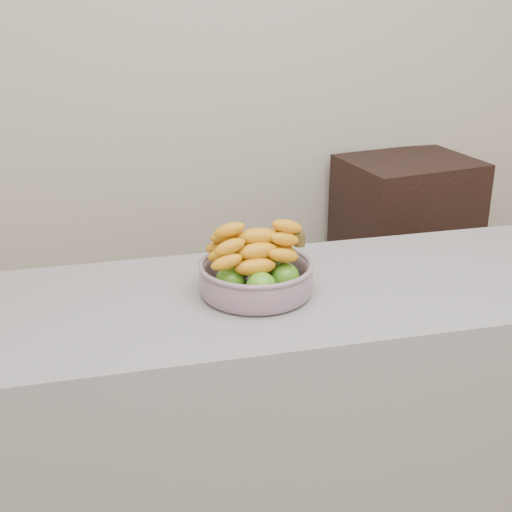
# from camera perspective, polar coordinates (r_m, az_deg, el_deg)

# --- Properties ---
(counter) EXTENTS (2.00, 0.60, 0.90)m
(counter) POSITION_cam_1_polar(r_m,az_deg,el_deg) (2.04, 5.38, -13.97)
(counter) COLOR gray
(counter) RESTS_ON ground
(cabinet) EXTENTS (0.57, 0.49, 0.93)m
(cabinet) POSITION_cam_1_polar(r_m,az_deg,el_deg) (3.13, 11.60, -0.70)
(cabinet) COLOR black
(cabinet) RESTS_ON ground
(fruit_bowl) EXTENTS (0.28, 0.28, 0.17)m
(fruit_bowl) POSITION_cam_1_polar(r_m,az_deg,el_deg) (1.74, -0.01, -1.41)
(fruit_bowl) COLOR #8D9CA9
(fruit_bowl) RESTS_ON counter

